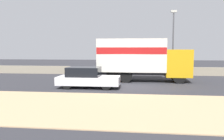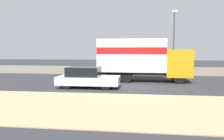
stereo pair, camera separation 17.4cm
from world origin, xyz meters
name	(u,v)px [view 2 (the right image)]	position (x,y,z in m)	size (l,w,h in m)	color
ground_plane	(124,87)	(0.00, 0.00, 0.00)	(80.00, 80.00, 0.00)	#2D2D33
dirt_shoulder_foreground	(116,107)	(0.00, -5.77, 0.02)	(60.00, 5.98, 0.04)	tan
stone_wall_backdrop	(129,71)	(0.00, 7.51, 0.43)	(60.00, 0.35, 0.85)	gray
street_lamp	(174,38)	(4.53, 7.17, 3.84)	(0.56, 0.28, 6.59)	#4C4C51
box_truck	(140,57)	(1.11, 2.84, 2.04)	(7.63, 2.41, 3.55)	gold
car_hatchback	(87,78)	(-2.57, -0.77, 0.72)	(4.32, 1.74, 1.46)	silver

